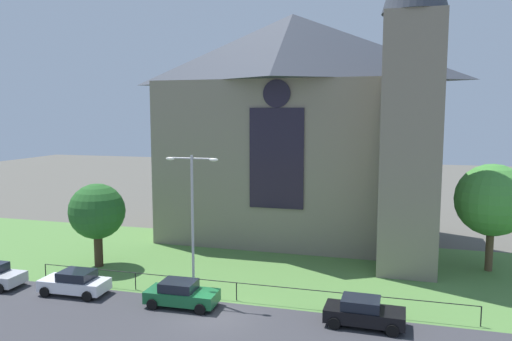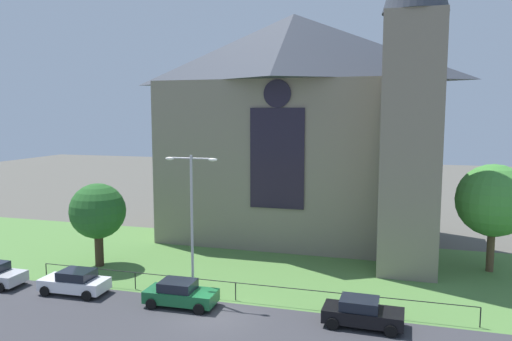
{
  "view_description": "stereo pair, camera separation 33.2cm",
  "coord_description": "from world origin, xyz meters",
  "px_view_note": "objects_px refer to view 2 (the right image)",
  "views": [
    {
      "loc": [
        9.25,
        -24.52,
        11.24
      ],
      "look_at": [
        0.2,
        8.0,
        7.3
      ],
      "focal_mm": 34.18,
      "sensor_mm": 36.0,
      "label": 1
    },
    {
      "loc": [
        9.57,
        -24.43,
        11.24
      ],
      "look_at": [
        0.2,
        8.0,
        7.3
      ],
      "focal_mm": 34.18,
      "sensor_mm": 36.0,
      "label": 2
    }
  ],
  "objects_px": {
    "church_building": "(300,125)",
    "parked_car_black": "(362,313)",
    "tree_right_far": "(493,201)",
    "parked_car_white": "(75,282)",
    "parked_car_green": "(180,294)",
    "tree_left_near": "(98,211)",
    "streetlamp_near": "(192,208)"
  },
  "relations": [
    {
      "from": "streetlamp_near",
      "to": "parked_car_white",
      "type": "bearing_deg",
      "value": -167.52
    },
    {
      "from": "parked_car_green",
      "to": "tree_left_near",
      "type": "bearing_deg",
      "value": 148.12
    },
    {
      "from": "streetlamp_near",
      "to": "tree_left_near",
      "type": "bearing_deg",
      "value": 157.89
    },
    {
      "from": "tree_right_far",
      "to": "parked_car_white",
      "type": "distance_m",
      "value": 28.81
    },
    {
      "from": "tree_right_far",
      "to": "parked_car_green",
      "type": "distance_m",
      "value": 22.58
    },
    {
      "from": "parked_car_white",
      "to": "tree_left_near",
      "type": "bearing_deg",
      "value": -72.83
    },
    {
      "from": "tree_right_far",
      "to": "parked_car_black",
      "type": "bearing_deg",
      "value": -124.63
    },
    {
      "from": "church_building",
      "to": "parked_car_black",
      "type": "height_order",
      "value": "church_building"
    },
    {
      "from": "church_building",
      "to": "parked_car_green",
      "type": "height_order",
      "value": "church_building"
    },
    {
      "from": "tree_right_far",
      "to": "tree_left_near",
      "type": "xyz_separation_m",
      "value": [
        -27.64,
        -6.66,
        -1.04
      ]
    },
    {
      "from": "parked_car_green",
      "to": "church_building",
      "type": "bearing_deg",
      "value": 77.04
    },
    {
      "from": "streetlamp_near",
      "to": "parked_car_black",
      "type": "height_order",
      "value": "streetlamp_near"
    },
    {
      "from": "tree_right_far",
      "to": "parked_car_white",
      "type": "bearing_deg",
      "value": -155.11
    },
    {
      "from": "church_building",
      "to": "streetlamp_near",
      "type": "xyz_separation_m",
      "value": [
        -3.52,
        -15.99,
        -4.73
      ]
    },
    {
      "from": "tree_left_near",
      "to": "parked_car_black",
      "type": "xyz_separation_m",
      "value": [
        19.47,
        -5.17,
        -3.36
      ]
    },
    {
      "from": "tree_right_far",
      "to": "parked_car_green",
      "type": "relative_size",
      "value": 1.82
    },
    {
      "from": "tree_left_near",
      "to": "parked_car_green",
      "type": "relative_size",
      "value": 1.46
    },
    {
      "from": "parked_car_green",
      "to": "tree_right_far",
      "type": "bearing_deg",
      "value": 31.43
    },
    {
      "from": "streetlamp_near",
      "to": "parked_car_white",
      "type": "relative_size",
      "value": 2.07
    },
    {
      "from": "tree_right_far",
      "to": "tree_left_near",
      "type": "bearing_deg",
      "value": -166.46
    },
    {
      "from": "church_building",
      "to": "parked_car_green",
      "type": "relative_size",
      "value": 6.13
    },
    {
      "from": "church_building",
      "to": "parked_car_black",
      "type": "bearing_deg",
      "value": -68.62
    },
    {
      "from": "tree_left_near",
      "to": "parked_car_black",
      "type": "height_order",
      "value": "tree_left_near"
    },
    {
      "from": "church_building",
      "to": "tree_right_far",
      "type": "xyz_separation_m",
      "value": [
        15.0,
        -5.62,
        -5.12
      ]
    },
    {
      "from": "church_building",
      "to": "parked_car_green",
      "type": "xyz_separation_m",
      "value": [
        -3.62,
        -17.6,
        -9.53
      ]
    },
    {
      "from": "tree_right_far",
      "to": "streetlamp_near",
      "type": "height_order",
      "value": "streetlamp_near"
    },
    {
      "from": "tree_left_near",
      "to": "streetlamp_near",
      "type": "height_order",
      "value": "streetlamp_near"
    },
    {
      "from": "church_building",
      "to": "tree_left_near",
      "type": "xyz_separation_m",
      "value": [
        -12.64,
        -12.28,
        -6.17
      ]
    },
    {
      "from": "parked_car_black",
      "to": "parked_car_green",
      "type": "bearing_deg",
      "value": -177.69
    },
    {
      "from": "church_building",
      "to": "parked_car_black",
      "type": "relative_size",
      "value": 6.12
    },
    {
      "from": "parked_car_white",
      "to": "parked_car_black",
      "type": "relative_size",
      "value": 1.0
    },
    {
      "from": "streetlamp_near",
      "to": "parked_car_green",
      "type": "height_order",
      "value": "streetlamp_near"
    }
  ]
}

